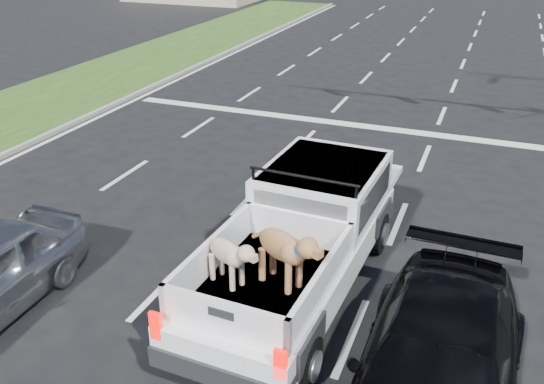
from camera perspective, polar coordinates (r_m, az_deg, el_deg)
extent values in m
plane|color=black|center=(9.90, -2.17, -11.72)|extent=(160.00, 160.00, 0.00)
cube|color=silver|center=(16.78, -10.49, 4.26)|extent=(0.12, 60.00, 0.01)
cube|color=silver|center=(15.31, 0.78, 2.58)|extent=(0.12, 60.00, 0.01)
cube|color=silver|center=(14.56, 13.77, 0.53)|extent=(0.12, 60.00, 0.01)
cube|color=silver|center=(18.83, -19.80, 5.53)|extent=(0.15, 60.00, 0.01)
cube|color=silver|center=(18.48, 10.37, 6.29)|extent=(17.00, 0.45, 0.01)
cube|color=gray|center=(18.97, -20.41, 5.78)|extent=(0.15, 60.00, 0.14)
cylinder|color=black|center=(9.00, -8.36, -13.17)|extent=(0.33, 0.83, 0.82)
cylinder|color=black|center=(8.35, 3.13, -16.55)|extent=(0.33, 0.83, 0.82)
cylinder|color=black|center=(11.96, 1.60, -2.26)|extent=(0.33, 0.83, 0.82)
cylinder|color=black|center=(11.48, 10.29, -4.00)|extent=(0.33, 0.83, 0.82)
cube|color=white|center=(9.96, 2.36, -6.53)|extent=(2.27, 5.78, 0.56)
cube|color=white|center=(10.71, 5.09, 0.37)|extent=(2.08, 2.55, 0.93)
cube|color=black|center=(9.67, 2.71, -2.28)|extent=(1.67, 0.10, 0.67)
cylinder|color=black|center=(9.51, 3.11, 1.53)|extent=(1.94, 0.13, 0.05)
cube|color=black|center=(8.85, -0.68, -9.17)|extent=(2.02, 2.82, 0.06)
cube|color=white|center=(9.03, -6.01, -6.16)|extent=(0.20, 2.74, 0.56)
cube|color=white|center=(8.40, 5.07, -8.83)|extent=(0.20, 2.74, 0.56)
cube|color=white|center=(7.71, -4.88, -12.40)|extent=(1.92, 0.16, 0.56)
cube|color=red|center=(8.12, -11.43, -12.87)|extent=(0.17, 0.07, 0.43)
cube|color=red|center=(7.41, 0.84, -16.70)|extent=(0.17, 0.07, 0.43)
cube|color=black|center=(8.10, -5.20, -17.19)|extent=(2.08, 0.41, 0.32)
imported|color=black|center=(7.97, 15.93, -16.93)|extent=(2.18, 5.16, 1.49)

